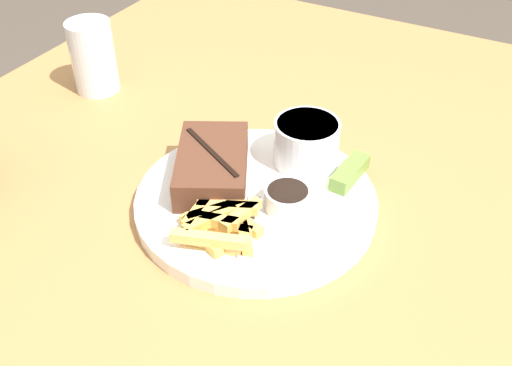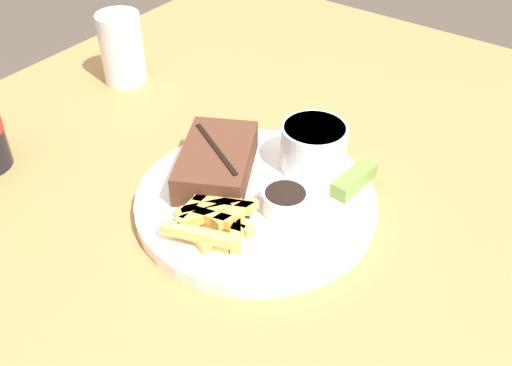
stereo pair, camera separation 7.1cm
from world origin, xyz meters
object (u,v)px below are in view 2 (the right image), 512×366
pickle_spear (354,180)px  fork_utensil (238,238)px  dinner_plate (256,202)px  dipping_sauce_cup (285,200)px  drinking_glass (122,48)px  steak_portion (217,162)px  coleslaw_cup (314,145)px

pickle_spear → fork_utensil: bearing=159.5°
dinner_plate → dipping_sauce_cup: bearing=-89.4°
dinner_plate → drinking_glass: (0.13, 0.36, 0.05)m
steak_portion → coleslaw_cup: 0.12m
coleslaw_cup → pickle_spear: coleslaw_cup is taller
dinner_plate → steak_portion: (0.01, 0.06, 0.03)m
steak_portion → dinner_plate: bearing=-94.8°
steak_portion → coleslaw_cup: bearing=-45.2°
drinking_glass → fork_utensil: bearing=-117.9°
dipping_sauce_cup → drinking_glass: drinking_glass is taller
fork_utensil → drinking_glass: bearing=41.1°
coleslaw_cup → dipping_sauce_cup: bearing=-168.1°
steak_portion → drinking_glass: drinking_glass is taller
pickle_spear → fork_utensil: 0.17m
steak_portion → fork_utensil: bearing=-130.0°
dinner_plate → pickle_spear: bearing=-45.3°
dinner_plate → coleslaw_cup: 0.10m
steak_portion → coleslaw_cup: (0.09, -0.09, 0.01)m
steak_portion → coleslaw_cup: coleslaw_cup is taller
steak_portion → dipping_sauce_cup: size_ratio=2.97×
dinner_plate → drinking_glass: 0.39m
steak_portion → pickle_spear: 0.17m
dipping_sauce_cup → drinking_glass: 0.42m
dipping_sauce_cup → coleslaw_cup: bearing=11.9°
coleslaw_cup → fork_utensil: (-0.16, -0.00, -0.03)m
dinner_plate → dipping_sauce_cup: (0.00, -0.04, 0.02)m
steak_portion → pickle_spear: (0.08, -0.15, -0.01)m
dinner_plate → drinking_glass: size_ratio=2.60×
steak_portion → pickle_spear: steak_portion is taller
steak_portion → pickle_spear: bearing=-62.1°
dipping_sauce_cup → fork_utensil: 0.07m
dinner_plate → drinking_glass: bearing=69.6°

